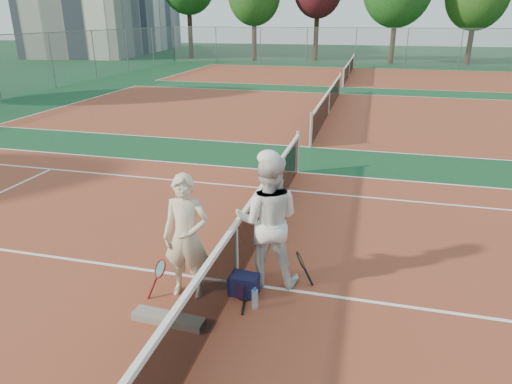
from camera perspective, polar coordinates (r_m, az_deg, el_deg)
ground at (r=7.11m, az=-2.42°, el=-11.30°), size 130.00×130.00×0.00m
court_main at (r=7.11m, az=-2.42°, el=-11.28°), size 23.77×10.97×0.01m
court_far_a at (r=19.69m, az=9.04°, el=9.66°), size 23.77×10.97×0.01m
court_far_b at (r=33.01m, az=11.52°, el=14.02°), size 23.77×10.97×0.01m
net_main at (r=6.85m, az=-2.49°, el=-7.69°), size 0.10×10.98×1.02m
net_far_a at (r=19.60m, az=9.13°, el=11.11°), size 0.10×10.98×1.02m
net_far_b at (r=32.95m, az=11.59°, el=14.90°), size 0.10×10.98×1.02m
fence_back at (r=39.85m, az=12.34°, el=17.27°), size 32.00×0.06×3.00m
player_a at (r=6.49m, az=-8.69°, el=-5.58°), size 0.70×0.49×1.84m
player_b at (r=6.70m, az=1.48°, el=-3.60°), size 1.07×0.88×2.02m
racket_red at (r=6.86m, az=-11.80°, el=-10.44°), size 0.41×0.41×0.54m
racket_black_held at (r=6.93m, az=5.54°, el=-9.60°), size 0.34×0.33×0.56m
racket_spare at (r=6.81m, az=-1.33°, el=-12.76°), size 0.38×0.64×0.03m
sports_bag_navy at (r=6.77m, az=-1.46°, el=-11.51°), size 0.42×0.30×0.32m
sports_bag_purple at (r=6.78m, az=-2.15°, el=-11.84°), size 0.35×0.30×0.24m
net_cover_canvas at (r=6.39m, az=-10.87°, el=-15.32°), size 1.01×0.29×0.11m
water_bottle at (r=6.47m, az=-0.14°, el=-13.31°), size 0.09×0.09×0.30m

